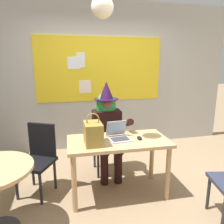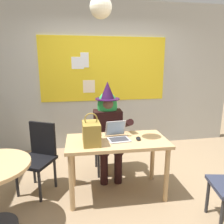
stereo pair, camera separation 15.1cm
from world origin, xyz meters
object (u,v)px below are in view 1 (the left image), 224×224
at_px(handbag, 93,133).
at_px(chair_spare_by_window, 38,155).
at_px(person_costumed, 107,124).
at_px(chair_at_desk, 106,139).
at_px(laptop, 119,135).
at_px(computer_mouse, 139,138).
at_px(desk_main, 118,148).

relative_size(handbag, chair_spare_by_window, 0.42).
bearing_deg(person_costumed, chair_at_desk, -178.82).
bearing_deg(chair_spare_by_window, laptop, 103.83).
bearing_deg(person_costumed, computer_mouse, 27.56).
distance_m(person_costumed, laptop, 0.52).
height_order(chair_at_desk, computer_mouse, chair_at_desk).
distance_m(chair_at_desk, laptop, 0.70).
relative_size(desk_main, handbag, 3.37).
relative_size(desk_main, laptop, 4.07).
bearing_deg(handbag, computer_mouse, 2.76).
distance_m(desk_main, chair_spare_by_window, 1.04).
xyz_separation_m(laptop, handbag, (-0.34, -0.11, 0.09)).
height_order(computer_mouse, chair_spare_by_window, chair_spare_by_window).
distance_m(desk_main, handbag, 0.41).
bearing_deg(computer_mouse, chair_at_desk, 122.21).
distance_m(person_costumed, chair_spare_by_window, 1.05).
bearing_deg(computer_mouse, chair_spare_by_window, 176.09).
xyz_separation_m(computer_mouse, chair_spare_by_window, (-1.26, 0.33, -0.25)).
xyz_separation_m(desk_main, laptop, (0.01, 0.04, 0.16)).
bearing_deg(desk_main, person_costumed, 92.05).
bearing_deg(handbag, chair_at_desk, 67.72).
distance_m(laptop, handbag, 0.36).
xyz_separation_m(chair_at_desk, person_costumed, (-0.00, -0.12, 0.28)).
height_order(person_costumed, chair_spare_by_window, person_costumed).
xyz_separation_m(computer_mouse, handbag, (-0.59, -0.03, 0.12)).
bearing_deg(computer_mouse, laptop, 173.66).
height_order(chair_at_desk, person_costumed, person_costumed).
bearing_deg(person_costumed, handbag, -23.68).
bearing_deg(desk_main, chair_at_desk, 91.48).
bearing_deg(laptop, person_costumed, 88.17).
xyz_separation_m(laptop, chair_spare_by_window, (-1.01, 0.26, -0.28)).
relative_size(desk_main, chair_at_desk, 1.40).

